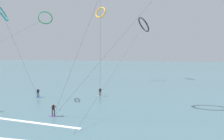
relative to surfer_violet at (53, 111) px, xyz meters
name	(u,v)px	position (x,y,z in m)	size (l,w,h in m)	color
sea_water	(148,68)	(6.48, 91.52, -0.78)	(400.00, 200.00, 0.08)	#476B75
surfer_violet	(53,111)	(0.00, 0.00, 0.00)	(1.40, 0.73, 1.70)	purple
surfer_cobalt	(38,93)	(-8.88, 10.23, 0.00)	(1.40, 0.62, 1.70)	#2647B7
surfer_ivory	(100,92)	(2.33, 13.87, 0.00)	(1.40, 0.70, 1.70)	silver
kite_amber	(101,13)	(-4.58, 37.74, 19.91)	(9.00, 25.46, 22.58)	orange
kite_emerald	(45,18)	(-23.20, 37.34, 19.00)	(4.87, 46.81, 22.09)	#199351
kite_teal	(2,12)	(-13.90, 7.56, 14.84)	(6.62, 4.64, 17.25)	teal
kite_charcoal	(144,25)	(7.91, 44.07, 16.75)	(5.42, 52.84, 20.02)	black
wave_crest_near	(8,140)	(-0.47, -7.98, -0.76)	(8.61, 0.50, 0.12)	white
wave_crest_far	(34,123)	(-0.97, -3.01, -0.76)	(12.75, 0.50, 0.12)	white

